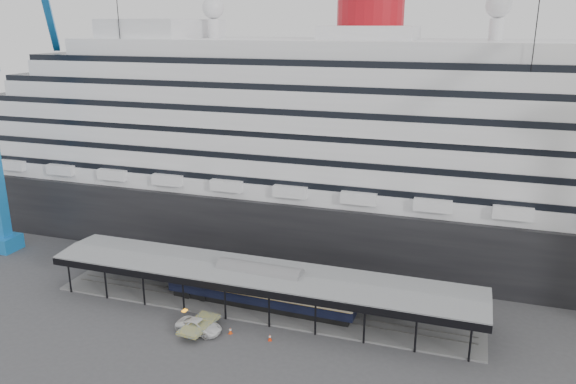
# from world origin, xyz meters

# --- Properties ---
(ground) EXTENTS (200.00, 200.00, 0.00)m
(ground) POSITION_xyz_m (0.00, 0.00, 0.00)
(ground) COLOR #3E3E41
(ground) RESTS_ON ground
(cruise_ship) EXTENTS (130.00, 30.00, 43.90)m
(cruise_ship) POSITION_xyz_m (0.05, 32.00, 18.35)
(cruise_ship) COLOR black
(cruise_ship) RESTS_ON ground
(platform_canopy) EXTENTS (56.00, 9.18, 5.30)m
(platform_canopy) POSITION_xyz_m (0.00, 5.00, 2.36)
(platform_canopy) COLOR slate
(platform_canopy) RESTS_ON ground
(port_truck) EXTENTS (5.81, 3.11, 1.55)m
(port_truck) POSITION_xyz_m (-4.59, -2.90, 0.78)
(port_truck) COLOR white
(port_truck) RESTS_ON ground
(pullman_carriage) EXTENTS (25.22, 3.97, 24.68)m
(pullman_carriage) POSITION_xyz_m (0.13, 5.00, 2.97)
(pullman_carriage) COLOR black
(pullman_carriage) RESTS_ON ground
(traffic_cone_left) EXTENTS (0.50, 0.50, 0.84)m
(traffic_cone_left) POSITION_xyz_m (-2.91, -3.14, 0.42)
(traffic_cone_left) COLOR red
(traffic_cone_left) RESTS_ON ground
(traffic_cone_mid) EXTENTS (0.52, 0.52, 0.84)m
(traffic_cone_mid) POSITION_xyz_m (-0.92, -2.08, 0.42)
(traffic_cone_mid) COLOR #E9440C
(traffic_cone_mid) RESTS_ON ground
(traffic_cone_right) EXTENTS (0.54, 0.54, 0.83)m
(traffic_cone_right) POSITION_xyz_m (4.04, -2.00, 0.41)
(traffic_cone_right) COLOR red
(traffic_cone_right) RESTS_ON ground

